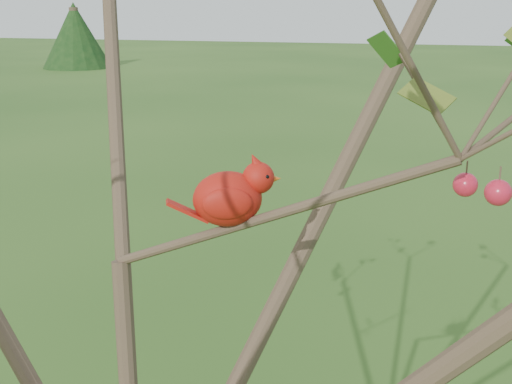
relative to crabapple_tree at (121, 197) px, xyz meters
The scene contains 3 objects.
crabapple_tree is the anchor object (origin of this frame).
cardinal 0.19m from the crabapple_tree, 35.34° to the left, with size 0.19×0.13×0.14m.
distant_trees 23.45m from the crabapple_tree, 105.32° to the left, with size 41.06×14.90×3.06m.
Camera 1 is at (0.50, -0.93, 2.43)m, focal length 45.00 mm.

